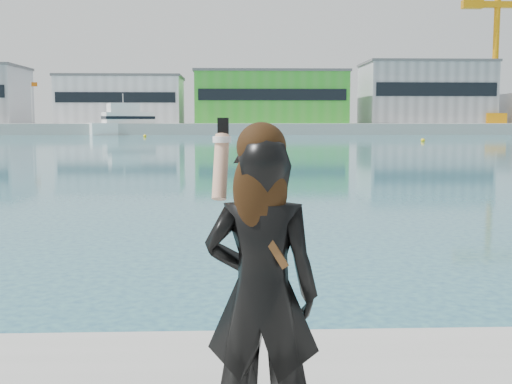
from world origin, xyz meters
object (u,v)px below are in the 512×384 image
dock_crane (501,57)px  woman (261,285)px  buoy_near (423,142)px  buoy_far (145,137)px  motor_yacht (131,123)px

dock_crane → woman: size_ratio=14.40×
dock_crane → woman: bearing=-113.4°
buoy_near → buoy_far: size_ratio=1.00×
motor_yacht → buoy_far: 18.14m
motor_yacht → buoy_near: 58.32m
dock_crane → buoy_far: bearing=-158.5°
buoy_near → dock_crane: bearing=58.8°
buoy_far → woman: 97.57m
buoy_far → woman: size_ratio=0.30×
woman → buoy_far: bearing=-73.3°
dock_crane → buoy_far: (-66.53, -26.17, -15.07)m
buoy_far → motor_yacht: bearing=105.5°
buoy_far → buoy_near: bearing=-33.8°
dock_crane → woman: (-53.26, -122.82, -13.42)m
motor_yacht → woman: 115.44m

